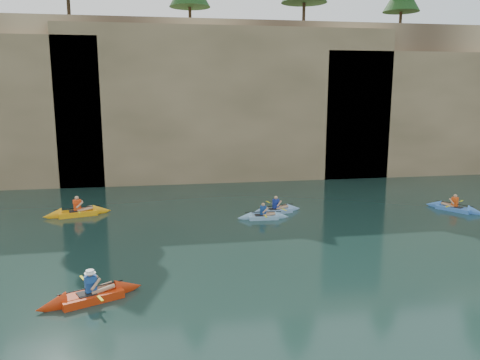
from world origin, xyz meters
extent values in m
plane|color=black|center=(0.00, 0.00, 0.00)|extent=(160.00, 160.00, 0.00)
cube|color=tan|center=(0.00, 30.00, 6.00)|extent=(70.00, 16.00, 12.00)
cube|color=#9C815E|center=(2.00, 22.60, 5.70)|extent=(24.00, 2.40, 11.40)
cube|color=#9C815E|center=(22.00, 22.60, 4.92)|extent=(26.00, 2.40, 9.84)
cube|color=black|center=(-4.00, 21.95, 1.60)|extent=(3.50, 1.00, 3.20)
cube|color=black|center=(10.00, 21.95, 2.25)|extent=(5.00, 1.00, 4.50)
cube|color=red|center=(-5.45, 3.03, 0.15)|extent=(2.73, 1.83, 0.30)
cone|color=red|center=(-4.33, 3.54, 0.15)|extent=(1.17, 1.10, 0.78)
cone|color=red|center=(-6.58, 2.52, 0.15)|extent=(1.17, 1.10, 0.78)
cube|color=black|center=(-5.59, 2.97, 0.27)|extent=(0.70, 0.67, 0.04)
cube|color=#1B4797|center=(-5.45, 3.03, 0.56)|extent=(0.40, 0.34, 0.50)
sphere|color=tan|center=(-5.45, 3.03, 0.92)|extent=(0.21, 0.21, 0.21)
cylinder|color=black|center=(-5.45, 3.03, 0.44)|extent=(1.92, 0.90, 0.04)
cube|color=yellow|center=(-5.85, 3.90, 0.44)|extent=(0.25, 0.42, 0.02)
cube|color=yellow|center=(-5.06, 2.17, 0.44)|extent=(0.25, 0.42, 0.02)
cylinder|color=white|center=(-5.45, 3.03, 0.96)|extent=(0.36, 0.36, 0.10)
cube|color=#FFA310|center=(-7.62, 13.86, 0.15)|extent=(2.83, 1.49, 0.30)
cone|color=#FFA310|center=(-6.39, 14.18, 0.15)|extent=(1.13, 1.02, 0.81)
cone|color=#FFA310|center=(-8.85, 13.54, 0.15)|extent=(1.13, 1.02, 0.81)
cube|color=black|center=(-7.76, 13.83, 0.27)|extent=(0.66, 0.63, 0.04)
cube|color=#F54514|center=(-7.62, 13.86, 0.58)|extent=(0.42, 0.32, 0.54)
sphere|color=tan|center=(-7.62, 13.86, 0.97)|extent=(0.23, 0.23, 0.23)
cylinder|color=black|center=(-7.62, 13.86, 0.44)|extent=(2.32, 0.64, 0.04)
cube|color=yellow|center=(-7.89, 14.92, 0.44)|extent=(0.18, 0.43, 0.02)
cube|color=yellow|center=(-7.34, 12.81, 0.44)|extent=(0.18, 0.43, 0.02)
cube|color=#7EADD4|center=(2.06, 11.53, 0.12)|extent=(2.13, 0.80, 0.24)
cone|color=#7EADD4|center=(3.04, 11.48, 0.12)|extent=(0.78, 0.69, 0.65)
cone|color=#7EADD4|center=(1.07, 11.59, 0.12)|extent=(0.78, 0.69, 0.65)
cube|color=black|center=(1.91, 11.54, 0.21)|extent=(0.57, 0.44, 0.04)
cube|color=navy|center=(2.06, 11.53, 0.46)|extent=(0.31, 0.21, 0.43)
sphere|color=tan|center=(2.06, 11.53, 0.77)|extent=(0.18, 0.18, 0.18)
cylinder|color=black|center=(2.06, 11.53, 0.38)|extent=(1.92, 0.15, 0.04)
cube|color=yellow|center=(2.11, 12.39, 0.38)|extent=(0.10, 0.42, 0.02)
cube|color=yellow|center=(2.01, 10.67, 0.38)|extent=(0.10, 0.42, 0.02)
cube|color=#7EA5D3|center=(3.02, 12.64, 0.13)|extent=(2.50, 1.29, 0.26)
cone|color=#7EA5D3|center=(4.11, 12.91, 0.13)|extent=(0.99, 0.89, 0.71)
cone|color=#7EA5D3|center=(1.93, 12.38, 0.13)|extent=(0.99, 0.89, 0.71)
cube|color=black|center=(2.87, 12.61, 0.23)|extent=(0.64, 0.56, 0.04)
cube|color=navy|center=(3.02, 12.64, 0.51)|extent=(0.36, 0.28, 0.48)
sphere|color=tan|center=(3.02, 12.64, 0.85)|extent=(0.20, 0.20, 0.20)
cylinder|color=black|center=(3.02, 12.64, 0.40)|extent=(2.06, 0.53, 0.04)
cube|color=yellow|center=(2.79, 13.57, 0.40)|extent=(0.18, 0.43, 0.02)
cube|color=yellow|center=(3.24, 11.72, 0.40)|extent=(0.18, 0.43, 0.02)
cube|color=#3D77D2|center=(12.98, 11.40, 0.13)|extent=(2.01, 2.51, 0.26)
cone|color=#3D77D2|center=(12.32, 12.39, 0.13)|extent=(1.08, 1.13, 0.71)
cone|color=#3D77D2|center=(13.64, 10.41, 0.13)|extent=(1.08, 1.13, 0.71)
cube|color=black|center=(13.06, 11.28, 0.23)|extent=(0.67, 0.70, 0.04)
cube|color=#EC4E13|center=(12.98, 11.40, 0.50)|extent=(0.35, 0.38, 0.47)
sphere|color=tan|center=(12.98, 11.40, 0.84)|extent=(0.20, 0.20, 0.20)
cylinder|color=black|center=(12.98, 11.40, 0.40)|extent=(1.19, 1.76, 0.04)
cube|color=yellow|center=(12.19, 10.88, 0.40)|extent=(0.39, 0.30, 0.02)
cube|color=yellow|center=(13.76, 11.93, 0.40)|extent=(0.39, 0.30, 0.02)
camera|label=1|loc=(-3.12, -11.55, 6.63)|focal=35.00mm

